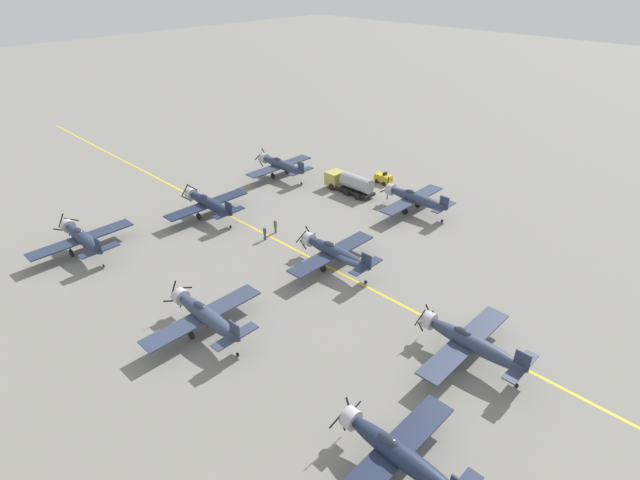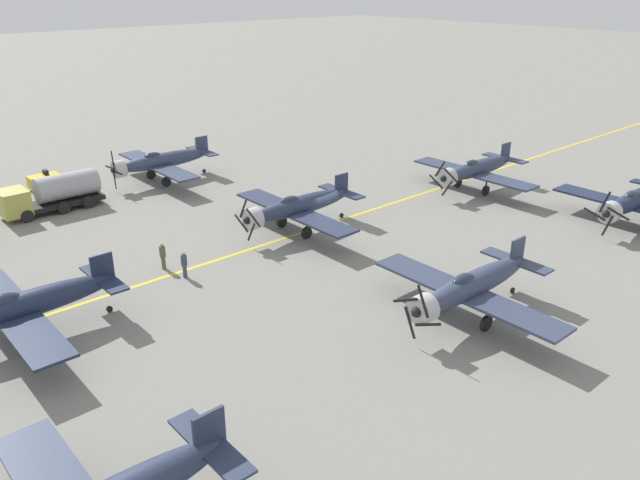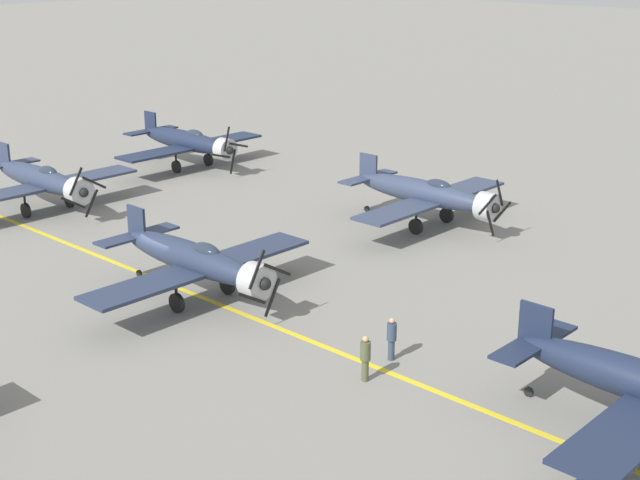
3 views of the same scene
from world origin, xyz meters
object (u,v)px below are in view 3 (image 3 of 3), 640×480
(ground_crew_walking, at_px, (392,337))
(ground_crew_inspecting, at_px, (365,357))
(airplane_near_center, at_px, (43,180))
(airplane_mid_left, at_px, (428,194))
(airplane_near_left, at_px, (189,142))
(airplane_mid_center, at_px, (196,260))

(ground_crew_walking, bearing_deg, ground_crew_inspecting, 10.99)
(ground_crew_walking, height_order, ground_crew_inspecting, ground_crew_inspecting)
(airplane_near_center, height_order, airplane_mid_left, airplane_mid_left)
(ground_crew_walking, relative_size, ground_crew_inspecting, 0.98)
(airplane_near_left, bearing_deg, ground_crew_inspecting, 75.11)
(airplane_mid_left, height_order, ground_crew_inspecting, airplane_mid_left)
(airplane_near_left, relative_size, ground_crew_walking, 6.66)
(airplane_near_left, xyz_separation_m, airplane_near_center, (13.11, 2.13, -0.00))
(airplane_near_left, relative_size, airplane_mid_left, 1.00)
(airplane_mid_left, height_order, airplane_mid_center, airplane_mid_left)
(airplane_mid_left, xyz_separation_m, airplane_mid_center, (16.40, -0.94, -0.00))
(airplane_near_center, xyz_separation_m, ground_crew_inspecting, (3.64, 29.02, -1.01))
(airplane_mid_left, bearing_deg, ground_crew_inspecting, 37.69)
(airplane_near_left, height_order, airplane_mid_center, airplane_near_left)
(airplane_mid_left, distance_m, airplane_mid_center, 16.43)
(ground_crew_walking, bearing_deg, airplane_mid_center, -82.81)
(ground_crew_walking, bearing_deg, airplane_mid_left, -147.91)
(airplane_mid_center, distance_m, ground_crew_walking, 10.53)
(airplane_near_center, distance_m, ground_crew_walking, 28.67)
(airplane_mid_left, bearing_deg, airplane_near_left, -81.08)
(airplane_mid_left, xyz_separation_m, ground_crew_walking, (15.09, 9.46, -1.03))
(airplane_near_left, height_order, ground_crew_inspecting, airplane_near_left)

